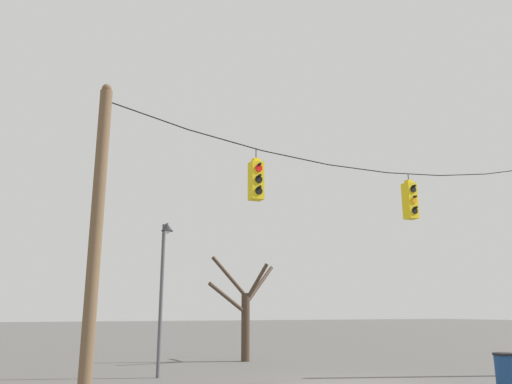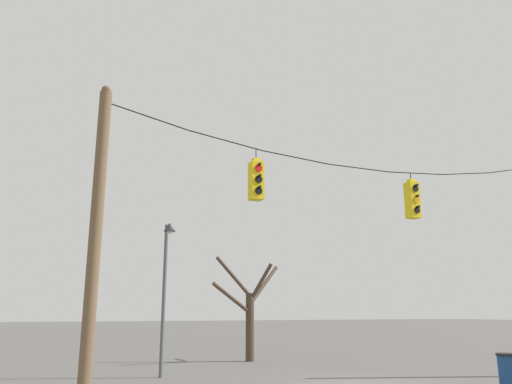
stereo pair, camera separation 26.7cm
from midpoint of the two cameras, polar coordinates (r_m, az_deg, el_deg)
utility_pole_left at (r=12.00m, az=-17.29°, el=-4.83°), size 0.29×0.29×7.44m
span_wire at (r=15.18m, az=12.24°, el=3.73°), size 14.68×0.03×0.89m
traffic_light_near_left_pole at (r=13.32m, az=0.57°, el=1.35°), size 0.34×0.58×1.41m
traffic_light_near_right_pole at (r=16.03m, az=17.89°, el=-0.85°), size 0.34×0.58×1.41m
street_lamp at (r=16.72m, az=-9.79°, el=-8.88°), size 0.40×0.69×4.87m
bare_tree at (r=21.85m, az=-0.44°, el=-13.39°), size 3.69×1.75×4.37m
trash_bin at (r=15.64m, az=27.44°, el=-17.76°), size 0.59×0.59×0.93m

